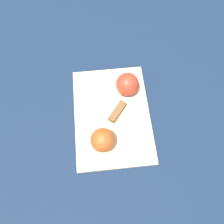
{
  "coord_description": "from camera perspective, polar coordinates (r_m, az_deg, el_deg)",
  "views": [
    {
      "loc": [
        -0.25,
        -0.02,
        0.64
      ],
      "look_at": [
        0.0,
        0.0,
        0.04
      ],
      "focal_mm": 35.0,
      "sensor_mm": 36.0,
      "label": 1
    }
  ],
  "objects": [
    {
      "name": "knife",
      "position": [
        0.67,
        1.81,
        0.66
      ],
      "size": [
        0.15,
        0.09,
        0.02
      ],
      "rotation": [
        0.0,
        0.0,
        -0.51
      ],
      "color": "silver",
      "rests_on": "cutting_board"
    },
    {
      "name": "cutting_board",
      "position": [
        0.68,
        0.0,
        -0.9
      ],
      "size": [
        0.36,
        0.28,
        0.02
      ],
      "color": "#D1B789",
      "rests_on": "ground_plane"
    },
    {
      "name": "apple_half_left",
      "position": [
        0.61,
        -2.46,
        -7.38
      ],
      "size": [
        0.07,
        0.07,
        0.07
      ],
      "rotation": [
        0.0,
        0.0,
        2.97
      ],
      "color": "#AD4C1E",
      "rests_on": "cutting_board"
    },
    {
      "name": "ground_plane",
      "position": [
        0.69,
        0.0,
        -1.15
      ],
      "size": [
        4.0,
        4.0,
        0.0
      ],
      "primitive_type": "plane",
      "color": "#14233D"
    },
    {
      "name": "apple_slice",
      "position": [
        0.7,
        -1.05,
        4.61
      ],
      "size": [
        0.07,
        0.07,
        0.01
      ],
      "color": "#EFE5C6",
      "rests_on": "cutting_board"
    },
    {
      "name": "apple_half_right",
      "position": [
        0.68,
        4.05,
        7.22
      ],
      "size": [
        0.07,
        0.07,
        0.07
      ],
      "rotation": [
        0.0,
        0.0,
        5.15
      ],
      "color": "red",
      "rests_on": "cutting_board"
    }
  ]
}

